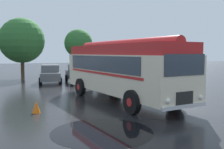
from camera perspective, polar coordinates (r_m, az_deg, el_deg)
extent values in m
plane|color=black|center=(14.96, 6.46, -5.90)|extent=(120.00, 120.00, 0.00)
cube|color=beige|center=(15.00, 1.93, 0.32)|extent=(4.16, 10.28, 2.10)
cube|color=red|center=(14.95, 1.94, 5.40)|extent=(3.93, 10.05, 0.56)
cylinder|color=red|center=(14.96, 1.94, 6.40)|extent=(2.20, 9.46, 0.60)
cube|color=#2D3842|center=(15.90, 5.27, 2.61)|extent=(1.39, 7.89, 0.84)
cube|color=#2D3842|center=(14.61, -2.93, 2.44)|extent=(1.39, 7.89, 0.84)
cube|color=red|center=(15.85, 5.45, 0.64)|extent=(1.42, 8.09, 0.12)
cube|color=red|center=(14.56, -2.73, 0.30)|extent=(1.42, 8.09, 0.12)
cube|color=#2D3842|center=(10.99, 15.67, 2.03)|extent=(2.17, 0.41, 0.88)
cube|color=black|center=(11.13, 15.53, -5.03)|extent=(0.90, 0.21, 0.56)
cube|color=silver|center=(11.18, 15.56, -6.71)|extent=(2.36, 0.50, 0.16)
sphere|color=white|center=(11.78, 18.67, -4.72)|extent=(0.22, 0.22, 0.22)
sphere|color=white|center=(10.52, 12.07, -5.69)|extent=(0.22, 0.22, 0.22)
cylinder|color=black|center=(13.44, 13.64, -4.84)|extent=(0.46, 1.13, 1.10)
cylinder|color=red|center=(13.44, 13.64, -4.84)|extent=(0.38, 0.43, 0.39)
cylinder|color=black|center=(11.85, 4.35, -6.00)|extent=(0.46, 1.13, 1.10)
cylinder|color=red|center=(11.85, 4.35, -6.00)|extent=(0.38, 0.43, 0.39)
cylinder|color=black|center=(18.24, 0.67, -2.21)|extent=(0.46, 1.13, 1.10)
cylinder|color=red|center=(18.24, 0.67, -2.21)|extent=(0.38, 0.43, 0.39)
cylinder|color=black|center=(17.10, -6.90, -2.71)|extent=(0.46, 1.13, 1.10)
cylinder|color=red|center=(17.10, -6.90, -2.71)|extent=(0.38, 0.43, 0.39)
cube|color=#4C5156|center=(24.62, -13.29, -0.25)|extent=(2.14, 4.36, 0.70)
cube|color=#4C5156|center=(24.72, -13.32, 1.33)|extent=(1.72, 2.33, 0.64)
cube|color=#2D3842|center=(24.73, -11.56, 1.36)|extent=(0.23, 1.92, 0.50)
cube|color=#2D3842|center=(24.73, -15.08, 1.29)|extent=(0.23, 1.92, 0.50)
cylinder|color=black|center=(23.37, -11.10, -1.33)|extent=(0.27, 0.66, 0.64)
cylinder|color=black|center=(23.37, -15.41, -1.42)|extent=(0.27, 0.66, 0.64)
cylinder|color=black|center=(25.96, -11.35, -0.74)|extent=(0.27, 0.66, 0.64)
cylinder|color=black|center=(25.96, -15.23, -0.82)|extent=(0.27, 0.66, 0.64)
cube|color=#4C5156|center=(24.57, -7.35, -0.17)|extent=(1.71, 4.20, 0.70)
cube|color=#4C5156|center=(24.67, -7.44, 1.41)|extent=(1.50, 2.19, 0.64)
cube|color=#2D3842|center=(24.84, -5.73, 1.45)|extent=(0.03, 1.93, 0.50)
cube|color=#2D3842|center=(24.52, -9.17, 1.37)|extent=(0.03, 1.93, 0.50)
cylinder|color=black|center=(23.55, -4.58, -1.22)|extent=(0.20, 0.64, 0.64)
cylinder|color=black|center=(23.16, -8.79, -1.36)|extent=(0.20, 0.64, 0.64)
cylinder|color=black|center=(26.06, -6.06, -0.65)|extent=(0.20, 0.64, 0.64)
cylinder|color=black|center=(25.71, -9.87, -0.77)|extent=(0.20, 0.64, 0.64)
cube|color=black|center=(25.04, -0.81, -0.04)|extent=(1.84, 4.26, 0.70)
cube|color=black|center=(25.14, -0.91, 1.51)|extent=(1.57, 2.23, 0.64)
cube|color=#2D3842|center=(25.37, 0.73, 1.54)|extent=(0.09, 1.93, 0.50)
cube|color=#2D3842|center=(24.93, -2.58, 1.48)|extent=(0.09, 1.93, 0.50)
cylinder|color=black|center=(24.12, 2.09, -1.06)|extent=(0.22, 0.65, 0.64)
cylinder|color=black|center=(23.59, -1.94, -1.19)|extent=(0.22, 0.65, 0.64)
cylinder|color=black|center=(26.57, 0.19, -0.52)|extent=(0.22, 0.65, 0.64)
cylinder|color=black|center=(26.09, -3.49, -0.63)|extent=(0.22, 0.65, 0.64)
cylinder|color=#4C3823|center=(29.63, -18.88, 1.35)|extent=(0.37, 0.37, 2.28)
sphere|color=#2D662D|center=(29.62, -19.03, 7.02)|extent=(4.78, 4.78, 4.78)
sphere|color=#2D662D|center=(29.42, -19.42, 7.15)|extent=(3.68, 3.68, 3.68)
cylinder|color=#4C3823|center=(30.20, -7.29, 1.99)|extent=(0.27, 0.27, 2.66)
sphere|color=#2D662D|center=(30.18, -7.34, 6.77)|extent=(3.19, 3.19, 3.19)
sphere|color=#2D662D|center=(29.89, -7.53, 7.08)|extent=(1.96, 1.96, 1.96)
cone|color=orange|center=(12.58, -16.17, -6.82)|extent=(0.36, 0.36, 0.55)
cylinder|color=black|center=(9.36, -2.15, -12.35)|extent=(3.60, 3.60, 0.01)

